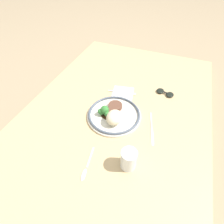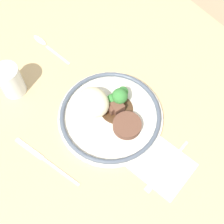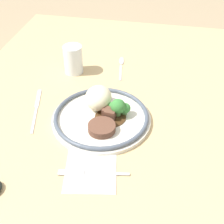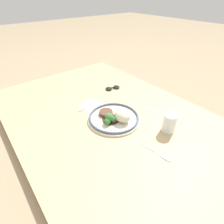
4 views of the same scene
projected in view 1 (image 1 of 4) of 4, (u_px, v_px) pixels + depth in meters
name	position (u px, v px, depth m)	size (l,w,h in m)	color
ground_plane	(116.00, 117.00, 0.99)	(8.00, 8.00, 0.00)	#998466
dining_table	(116.00, 115.00, 0.97)	(1.50, 0.98, 0.04)	tan
napkin	(123.00, 94.00, 1.06)	(0.17, 0.15, 0.00)	white
plate	(113.00, 114.00, 0.91)	(0.29, 0.29, 0.08)	silver
juice_glass	(128.00, 160.00, 0.71)	(0.07, 0.07, 0.10)	yellow
fork	(125.00, 93.00, 1.06)	(0.04, 0.17, 0.00)	silver
knife	(152.00, 129.00, 0.87)	(0.21, 0.06, 0.00)	silver
spoon	(86.00, 170.00, 0.72)	(0.16, 0.04, 0.01)	silver
sunglasses	(165.00, 93.00, 1.05)	(0.08, 0.12, 0.02)	black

